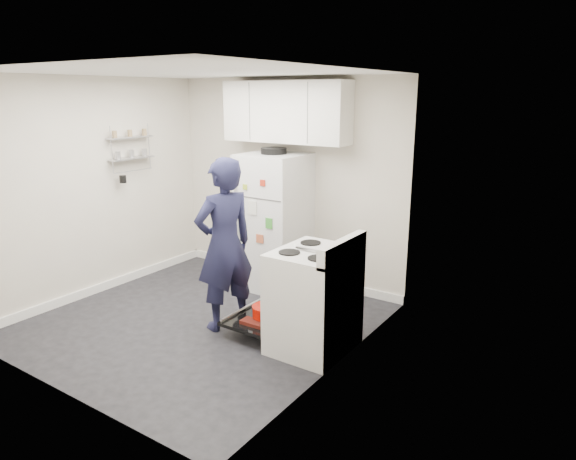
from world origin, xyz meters
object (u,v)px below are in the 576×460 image
Objects in this scene: electric_range at (313,301)px; person at (225,245)px; refrigerator at (274,222)px; open_oven_door at (264,315)px.

electric_range is 1.05m from person.
person is (0.25, -1.19, 0.04)m from refrigerator.
open_oven_door is at bearing 120.29° from person.
electric_range is 0.65× the size of refrigerator.
electric_range is 0.62m from open_oven_door.
refrigerator is at bearing 120.58° from open_oven_door.
refrigerator reaches higher than open_oven_door.
person reaches higher than refrigerator.
refrigerator is 0.98× the size of person.
electric_range is at bearing 114.36° from person.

